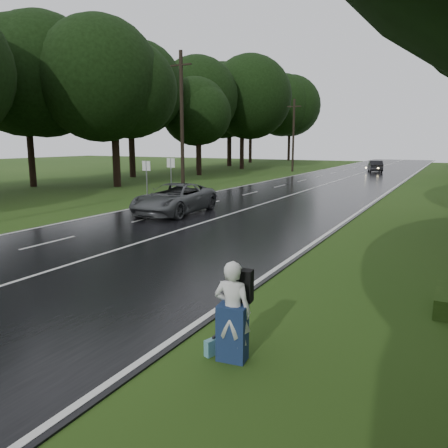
% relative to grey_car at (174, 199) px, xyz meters
% --- Properties ---
extents(ground, '(160.00, 160.00, 0.00)m').
position_rel_grey_car_xyz_m(ground, '(2.72, -9.89, -0.82)').
color(ground, '#274313').
rests_on(ground, ground).
extents(road, '(12.00, 140.00, 0.04)m').
position_rel_grey_car_xyz_m(road, '(2.72, 10.11, -0.80)').
color(road, black).
rests_on(road, ground).
extents(lane_center, '(0.12, 140.00, 0.01)m').
position_rel_grey_car_xyz_m(lane_center, '(2.72, 10.11, -0.78)').
color(lane_center, silver).
rests_on(lane_center, road).
extents(grey_car, '(2.96, 5.80, 1.57)m').
position_rel_grey_car_xyz_m(grey_car, '(0.00, 0.00, 0.00)').
color(grey_car, '#494C4E').
rests_on(grey_car, road).
extents(far_car, '(2.57, 4.58, 1.43)m').
position_rel_grey_car_xyz_m(far_car, '(3.82, 38.38, -0.07)').
color(far_car, black).
rests_on(far_car, road).
extents(hitchhiker, '(0.71, 0.65, 1.80)m').
position_rel_grey_car_xyz_m(hitchhiker, '(9.85, -12.45, 0.01)').
color(hitchhiker, silver).
rests_on(hitchhiker, ground).
extents(suitcase, '(0.25, 0.44, 0.30)m').
position_rel_grey_car_xyz_m(suitcase, '(9.47, -12.42, -0.67)').
color(suitcase, teal).
rests_on(suitcase, ground).
extents(utility_pole_mid, '(1.80, 0.28, 10.42)m').
position_rel_grey_car_xyz_m(utility_pole_mid, '(-5.78, 9.50, -0.82)').
color(utility_pole_mid, black).
rests_on(utility_pole_mid, ground).
extents(utility_pole_far, '(1.80, 0.28, 9.02)m').
position_rel_grey_car_xyz_m(utility_pole_far, '(-5.78, 34.82, -0.82)').
color(utility_pole_far, black).
rests_on(utility_pole_far, ground).
extents(road_sign_a, '(0.62, 0.10, 2.57)m').
position_rel_grey_car_xyz_m(road_sign_a, '(-4.48, 3.39, -0.82)').
color(road_sign_a, white).
rests_on(road_sign_a, ground).
extents(road_sign_b, '(0.64, 0.10, 2.66)m').
position_rel_grey_car_xyz_m(road_sign_b, '(-4.48, 6.08, -0.82)').
color(road_sign_b, white).
rests_on(road_sign_b, ground).
extents(tree_left_d, '(9.53, 9.53, 14.88)m').
position_rel_grey_car_xyz_m(tree_left_d, '(-12.56, 9.58, -0.82)').
color(tree_left_d, black).
rests_on(tree_left_d, ground).
extents(tree_left_e, '(8.12, 8.12, 12.69)m').
position_rel_grey_car_xyz_m(tree_left_e, '(-13.13, 23.87, -0.82)').
color(tree_left_e, black).
rests_on(tree_left_e, ground).
extents(tree_left_f, '(10.59, 10.59, 16.55)m').
position_rel_grey_car_xyz_m(tree_left_f, '(-13.82, 36.44, -0.82)').
color(tree_left_f, black).
rests_on(tree_left_f, ground).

